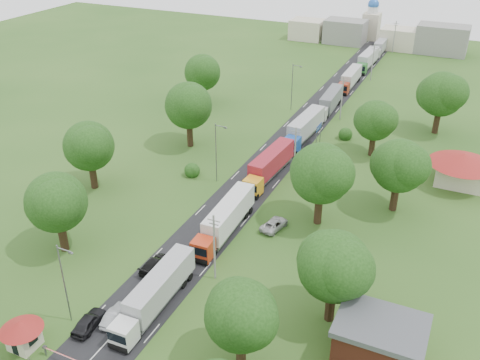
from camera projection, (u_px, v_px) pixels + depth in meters
The scene contains 41 objects.
ground at pixel (203, 237), 72.32m from camera, with size 260.00×260.00×0.00m, color #29511B.
road at pixel (260, 174), 88.27m from camera, with size 8.00×200.00×0.04m, color black.
boom_barrier at pixel (69, 358), 52.46m from camera, with size 9.22×0.35×1.18m.
guard_booth at pixel (22, 331), 54.00m from camera, with size 4.40×4.40×3.45m.
info_sign at pixel (319, 130), 96.88m from camera, with size 0.12×3.10×4.10m.
pole_1 at pixel (214, 246), 62.47m from camera, with size 1.60×0.24×9.00m.
pole_2 at pixel (295, 152), 84.80m from camera, with size 1.60×0.24×9.00m.
pole_3 at pixel (342, 98), 107.12m from camera, with size 1.60×0.24×9.00m.
pole_4 at pixel (373, 62), 129.45m from camera, with size 1.60×0.24×9.00m.
pole_5 at pixel (394, 36), 151.78m from camera, with size 1.60×0.24×9.00m.
lamp_0 at pixel (65, 281), 55.68m from camera, with size 2.03×0.22×10.00m.
lamp_1 at pixel (217, 150), 83.59m from camera, with size 2.03×0.22×10.00m.
lamp_2 at pixel (293, 85), 111.50m from camera, with size 2.03×0.22×10.00m.
tree_2 at pixel (242, 314), 49.78m from camera, with size 8.00×8.00×10.10m.
tree_3 at pixel (335, 265), 55.25m from camera, with size 8.80×8.80×11.07m.
tree_4 at pixel (322, 173), 71.89m from camera, with size 9.60×9.60×12.05m.
tree_5 at pixel (400, 165), 75.25m from camera, with size 8.80×8.80×11.07m.
tree_6 at pixel (375, 120), 91.67m from camera, with size 8.00×8.00×10.10m.
tree_7 at pixel (442, 94), 99.74m from camera, with size 9.60×9.60×12.05m.
tree_10 at pixel (57, 201), 66.54m from camera, with size 8.80×8.80×11.07m.
tree_11 at pixel (89, 146), 81.08m from camera, with size 8.80×8.80×11.07m.
tree_12 at pixel (189, 105), 94.53m from camera, with size 9.60×9.60×12.05m.
tree_13 at pixel (203, 72), 113.71m from camera, with size 8.80×8.80×11.07m.
house_brick at pixel (379, 343), 51.91m from camera, with size 8.60×6.60×5.20m.
house_cream at pixel (462, 164), 83.46m from camera, with size 10.08×10.08×5.80m.
distant_town at pixel (381, 35), 158.11m from camera, with size 52.00×8.00×8.00m.
church at pixel (371, 22), 165.30m from camera, with size 5.00×5.00×12.30m.
truck_0 at pixel (156, 292), 59.22m from camera, with size 2.71×14.42×3.99m.
truck_1 at pixel (226, 219), 72.17m from camera, with size 3.01×15.21×4.21m.
truck_2 at pixel (269, 165), 86.27m from camera, with size 3.34×15.19×4.19m.
truck_3 at pixel (304, 128), 99.64m from camera, with size 3.34×15.70×4.34m.
truck_4 at pixel (330, 101), 112.62m from camera, with size 2.96×14.30×3.95m.
truck_5 at pixel (350, 78), 126.50m from camera, with size 2.52×13.94×3.86m.
truck_6 at pixel (367, 60), 139.88m from camera, with size 3.01×14.99×4.15m.
truck_7 at pixel (381, 46), 152.52m from camera, with size 2.43×13.57×3.76m.
car_lane_front at pixel (89, 322), 57.07m from camera, with size 1.88×4.66×1.59m, color black.
car_lane_mid at pixel (116, 316), 57.99m from camera, with size 1.53×4.40×1.45m, color #95979C.
car_lane_rear at pixel (155, 264), 65.94m from camera, with size 2.04×5.01×1.45m, color black.
car_verge_near at pixel (274, 224), 73.88m from camera, with size 2.20×4.78×1.33m, color #B6B6B6.
car_verge_far at pixel (314, 149), 94.98m from camera, with size 1.93×4.79×1.63m, color slate.
pedestrian_booth at pixel (22, 350), 53.61m from camera, with size 0.76×0.59×1.56m, color gray.
Camera 1 is at (29.66, -52.17, 41.40)m, focal length 40.00 mm.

